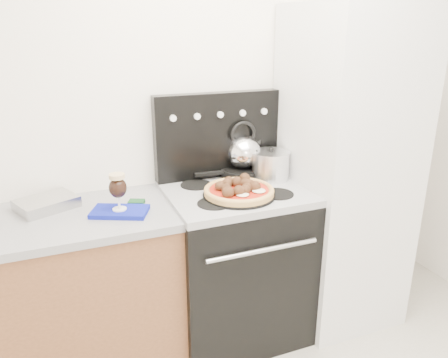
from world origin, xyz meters
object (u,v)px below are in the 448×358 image
stove_body (235,265)px  stock_pot (270,166)px  fridge (343,171)px  beer_glass (118,192)px  skillet (243,172)px  pizza_pan (239,195)px  base_cabinet (33,306)px  pizza (239,189)px  oven_mitt (120,212)px  tea_kettle (243,149)px

stove_body → stock_pot: 0.63m
fridge → beer_glass: size_ratio=10.05×
stock_pot → skillet: bearing=137.4°
stove_body → pizza_pan: bearing=-102.6°
stock_pot → beer_glass: bearing=-171.0°
base_cabinet → beer_glass: (0.46, -0.08, 0.59)m
pizza_pan → pizza: (0.00, 0.00, 0.03)m
oven_mitt → stock_pot: stock_pot is taller
fridge → stock_pot: (-0.44, 0.12, 0.05)m
pizza → skillet: (0.16, 0.31, -0.01)m
stove_body → pizza_pan: (-0.02, -0.10, 0.49)m
beer_glass → tea_kettle: tea_kettle is taller
pizza_pan → stove_body: bearing=77.4°
stock_pot → stove_body: bearing=-160.5°
skillet → stove_body: bearing=-123.3°
skillet → beer_glass: bearing=-161.6°
base_cabinet → oven_mitt: size_ratio=5.34×
tea_kettle → beer_glass: bearing=-173.3°
fridge → pizza_pan: size_ratio=4.92×
stove_body → beer_glass: bearing=-175.5°
fridge → skillet: 0.61m
pizza_pan → pizza: pizza is taller
base_cabinet → tea_kettle: (1.24, 0.18, 0.66)m
stove_body → stock_pot: (0.26, 0.09, 0.56)m
pizza → skillet: size_ratio=1.39×
pizza_pan → stock_pot: size_ratio=1.78×
oven_mitt → tea_kettle: size_ratio=1.13×
base_cabinet → oven_mitt: (0.46, -0.08, 0.48)m
beer_glass → stove_body: bearing=4.5°
beer_glass → pizza_pan: (0.62, -0.05, -0.09)m
pizza_pan → stock_pot: stock_pot is taller
beer_glass → pizza: (0.62, -0.05, -0.06)m
pizza → stock_pot: 0.35m
fridge → skillet: (-0.56, 0.23, -0.01)m
stove_body → oven_mitt: 0.80m
beer_glass → tea_kettle: size_ratio=0.79×
base_cabinet → stock_pot: stock_pot is taller
pizza_pan → skillet: (0.16, 0.31, 0.02)m
base_cabinet → pizza_pan: bearing=-6.5°
fridge → tea_kettle: (-0.56, 0.23, 0.14)m
beer_glass → skillet: beer_glass is taller
tea_kettle → stove_body: bearing=-135.0°
oven_mitt → beer_glass: size_ratio=1.44×
pizza → skillet: pizza is taller
stove_body → skillet: skillet is taller
base_cabinet → tea_kettle: bearing=8.5°
pizza → stock_pot: (0.29, 0.19, 0.04)m
base_cabinet → stove_body: stove_body is taller
pizza → stock_pot: stock_pot is taller
base_cabinet → oven_mitt: oven_mitt is taller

